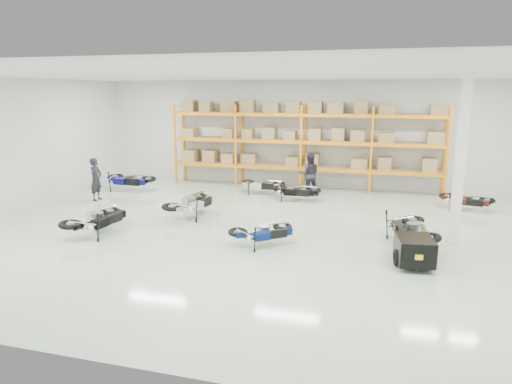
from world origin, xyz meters
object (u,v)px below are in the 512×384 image
(moto_back_a, at_px, (128,177))
(person_back, at_px, (309,174))
(moto_blue_centre, at_px, (263,228))
(person_left, at_px, (96,179))
(moto_touring_right, at_px, (411,224))
(moto_silver_left, at_px, (192,199))
(moto_back_c, at_px, (296,188))
(trailer, at_px, (414,250))
(moto_black_far_left, at_px, (97,215))
(moto_back_b, at_px, (262,182))
(moto_back_d, at_px, (466,197))

(moto_back_a, relative_size, person_back, 1.14)
(moto_blue_centre, relative_size, person_left, 0.98)
(moto_blue_centre, height_order, moto_touring_right, moto_touring_right)
(moto_silver_left, xyz_separation_m, person_left, (-4.41, 1.21, 0.22))
(moto_silver_left, relative_size, moto_back_a, 0.98)
(moto_silver_left, distance_m, moto_back_c, 4.25)
(trailer, relative_size, moto_back_c, 1.09)
(moto_touring_right, relative_size, moto_back_c, 1.19)
(moto_touring_right, bearing_deg, moto_back_a, 148.69)
(moto_back_c, bearing_deg, person_left, 107.04)
(moto_back_a, xyz_separation_m, person_back, (7.38, 1.13, 0.26))
(moto_black_far_left, distance_m, person_left, 4.49)
(moto_black_far_left, relative_size, trailer, 1.08)
(moto_back_b, bearing_deg, person_back, -80.39)
(moto_back_b, bearing_deg, moto_touring_right, -131.17)
(moto_black_far_left, height_order, moto_back_d, moto_black_far_left)
(moto_back_a, bearing_deg, moto_black_far_left, -152.71)
(person_back, bearing_deg, person_left, 8.22)
(trailer, height_order, moto_back_d, moto_back_d)
(moto_touring_right, distance_m, moto_back_c, 5.77)
(moto_silver_left, xyz_separation_m, moto_back_d, (8.82, 3.31, -0.11))
(moto_black_far_left, bearing_deg, moto_touring_right, -161.51)
(moto_silver_left, relative_size, trailer, 1.10)
(moto_back_a, bearing_deg, moto_blue_centre, -121.35)
(moto_silver_left, xyz_separation_m, moto_black_far_left, (-1.87, -2.49, -0.01))
(moto_back_a, bearing_deg, person_left, 177.33)
(moto_silver_left, relative_size, moto_back_c, 1.19)
(moto_silver_left, xyz_separation_m, moto_back_c, (2.87, 3.13, -0.09))
(moto_back_b, bearing_deg, moto_back_d, -93.08)
(moto_back_a, height_order, moto_back_c, moto_back_a)
(trailer, bearing_deg, moto_silver_left, 150.45)
(trailer, relative_size, person_left, 1.07)
(moto_black_far_left, height_order, moto_back_b, moto_black_far_left)
(moto_back_a, bearing_deg, moto_back_d, -84.13)
(moto_blue_centre, xyz_separation_m, moto_touring_right, (3.79, 1.06, 0.10))
(moto_silver_left, distance_m, trailer, 7.30)
(moto_back_c, xyz_separation_m, person_back, (0.34, 1.05, 0.36))
(moto_black_far_left, xyz_separation_m, moto_back_c, (4.74, 5.62, -0.08))
(moto_silver_left, relative_size, person_back, 1.12)
(moto_touring_right, distance_m, person_left, 11.43)
(trailer, xyz_separation_m, person_back, (-3.57, 6.89, 0.43))
(moto_black_far_left, xyz_separation_m, moto_touring_right, (8.65, 1.38, 0.01))
(moto_black_far_left, distance_m, moto_back_b, 7.18)
(moto_back_b, bearing_deg, moto_black_far_left, 154.99)
(moto_blue_centre, relative_size, moto_back_d, 1.01)
(moto_back_c, height_order, person_left, person_left)
(moto_blue_centre, distance_m, moto_back_c, 5.30)
(person_back, bearing_deg, moto_silver_left, 39.43)
(trailer, bearing_deg, moto_back_b, 121.53)
(moto_silver_left, distance_m, person_back, 5.28)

